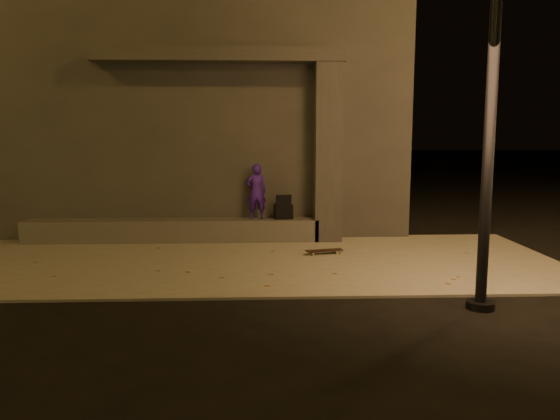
{
  "coord_description": "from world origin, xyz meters",
  "views": [
    {
      "loc": [
        0.27,
        -7.39,
        2.27
      ],
      "look_at": [
        0.65,
        2.0,
        0.92
      ],
      "focal_mm": 35.0,
      "sensor_mm": 36.0,
      "label": 1
    }
  ],
  "objects_px": {
    "column": "(328,153)",
    "backpack": "(284,210)",
    "skateboard": "(324,251)",
    "skateboarder": "(256,191)"
  },
  "relations": [
    {
      "from": "skateboarder",
      "to": "column",
      "type": "bearing_deg",
      "value": 174.15
    },
    {
      "from": "column",
      "to": "backpack",
      "type": "distance_m",
      "value": 1.48
    },
    {
      "from": "backpack",
      "to": "skateboard",
      "type": "height_order",
      "value": "backpack"
    },
    {
      "from": "column",
      "to": "skateboard",
      "type": "bearing_deg",
      "value": -99.1
    },
    {
      "from": "backpack",
      "to": "skateboarder",
      "type": "bearing_deg",
      "value": 171.61
    },
    {
      "from": "skateboard",
      "to": "column",
      "type": "bearing_deg",
      "value": 68.73
    },
    {
      "from": "skateboarder",
      "to": "backpack",
      "type": "relative_size",
      "value": 2.23
    },
    {
      "from": "column",
      "to": "skateboard",
      "type": "relative_size",
      "value": 5.05
    },
    {
      "from": "skateboarder",
      "to": "skateboard",
      "type": "xyz_separation_m",
      "value": [
        1.25,
        -1.35,
        -0.96
      ]
    },
    {
      "from": "column",
      "to": "skateboard",
      "type": "xyz_separation_m",
      "value": [
        -0.22,
        -1.35,
        -1.74
      ]
    }
  ]
}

